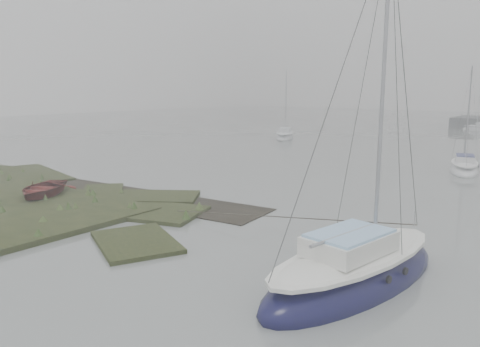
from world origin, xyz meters
name	(u,v)px	position (x,y,z in m)	size (l,w,h in m)	color
ground	(410,151)	(0.00, 30.00, 0.00)	(160.00, 160.00, 0.00)	slate
sailboat_main	(354,274)	(7.99, 0.98, 0.32)	(3.60, 7.55, 10.23)	#0E0E33
sailboat_white	(464,168)	(6.05, 22.14, 0.23)	(3.00, 5.48, 7.36)	silver
sailboat_far_a	(285,137)	(-14.12, 32.00, 0.24)	(4.19, 5.75, 7.82)	#A1A6AA
dinghy	(42,188)	(-8.26, 1.00, 0.58)	(2.46, 3.44, 0.71)	#5E1612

